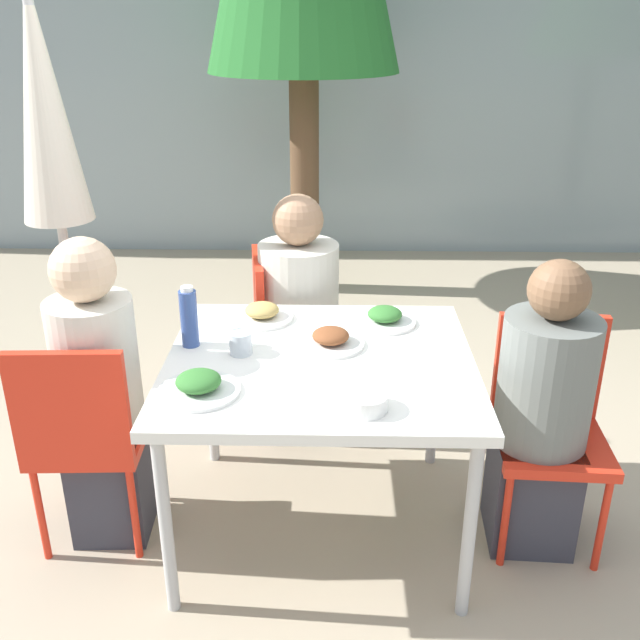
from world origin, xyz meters
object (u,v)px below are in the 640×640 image
Objects in this scene: person_left at (101,399)px; bottle at (189,317)px; chair_left at (84,430)px; person_far at (299,324)px; person_right at (541,417)px; chair_right at (549,414)px; closed_umbrella at (47,128)px; salad_bowl at (365,401)px; drinking_cup at (241,343)px; chair_far at (281,328)px.

bottle is at bearing 20.25° from person_left.
chair_left is 1.14m from person_far.
chair_left is 1.65m from person_right.
person_left is at bearing 5.51° from chair_right.
closed_umbrella is (-1.98, 0.84, 0.89)m from person_right.
chair_left is 0.76× the size of person_right.
closed_umbrella is 8.78× the size of bottle.
chair_left is 5.79× the size of salad_bowl.
person_far reaches higher than person_right.
person_far is at bearing -1.82° from closed_umbrella.
person_far is (0.69, 0.79, -0.04)m from person_left.
person_right reaches higher than salad_bowl.
closed_umbrella reaches higher than drinking_cup.
closed_umbrella is 13.85× the size of salad_bowl.
person_left is at bearing -49.67° from person_far.
person_right is 1.31m from chair_far.
person_right is (-0.05, -0.08, 0.03)m from chair_right.
bottle is 2.80× the size of drinking_cup.
bottle is at bearing -30.72° from chair_far.
person_far reaches higher than chair_far.
person_far is at bearing 47.50° from chair_left.
person_far reaches higher than drinking_cup.
chair_right is 0.10m from person_right.
person_far is 1.39m from closed_umbrella.
salad_bowl is at bearing -41.71° from drinking_cup.
person_right is 1.12m from drinking_cup.
bottle is at bearing -37.95° from person_far.
person_far is at bearing 58.11° from chair_far.
person_far is at bearing -33.45° from chair_right.
chair_far is at bearing 83.45° from drinking_cup.
person_right is at bearing -2.82° from person_left.
chair_right is at bearing 28.44° from salad_bowl.
person_left is 1.03× the size of person_far.
bottle is 0.22m from drinking_cup.
chair_left is 0.12m from person_left.
person_far reaches higher than bottle.
person_left is at bearing -172.54° from drinking_cup.
person_right is 0.76m from salad_bowl.
chair_far is 10.28× the size of drinking_cup.
person_left reaches higher than chair_far.
person_left reaches higher than person_right.
person_left is 5.10× the size of bottle.
drinking_cup is at bearing -22.14° from person_far.
person_left is 1.05m from person_far.
bottle is at bearing 28.13° from chair_left.
person_left is 1.24m from closed_umbrella.
chair_right is 1.18m from drinking_cup.
person_left is 1.02m from salad_bowl.
person_far is 4.94× the size of bottle.
closed_umbrella is at bearing 139.75° from drinking_cup.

